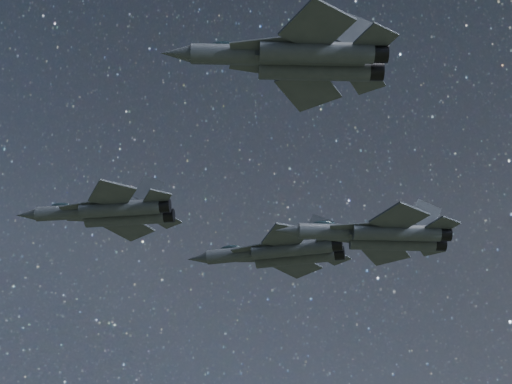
{
  "coord_description": "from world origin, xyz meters",
  "views": [
    {
      "loc": [
        2.46,
        -61.28,
        119.46
      ],
      "look_at": [
        2.55,
        1.09,
        159.3
      ],
      "focal_mm": 55.0,
      "sensor_mm": 36.0,
      "label": 1
    }
  ],
  "objects": [
    {
      "name": "jet_right",
      "position": [
        5.51,
        -18.11,
        158.71
      ],
      "size": [
        17.19,
        12.23,
        4.38
      ],
      "rotation": [
        0.0,
        0.0,
        0.03
      ],
      "color": "#32363E"
    },
    {
      "name": "jet_lead",
      "position": [
        -11.21,
        1.78,
        157.52
      ],
      "size": [
        15.92,
        11.13,
        4.01
      ],
      "rotation": [
        0.0,
        0.0,
        -0.11
      ],
      "color": "#32363E"
    },
    {
      "name": "jet_left",
      "position": [
        5.3,
        15.8,
        160.74
      ],
      "size": [
        18.79,
        12.9,
        4.71
      ],
      "rotation": [
        0.0,
        0.0,
        -0.21
      ],
      "color": "#32363E"
    },
    {
      "name": "jet_slot",
      "position": [
        14.54,
        4.66,
        156.68
      ],
      "size": [
        17.45,
        12.37,
        4.43
      ],
      "rotation": [
        0.0,
        0.0,
        0.05
      ],
      "color": "#32363E"
    }
  ]
}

